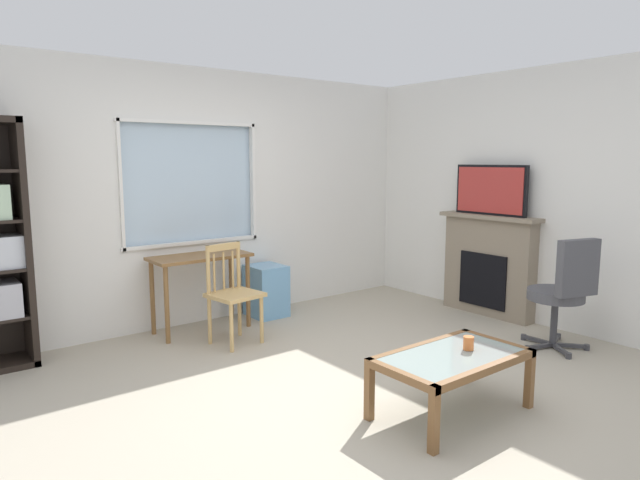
# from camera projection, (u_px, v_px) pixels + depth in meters

# --- Properties ---
(ground) EXTENTS (6.26, 5.45, 0.02)m
(ground) POSITION_uv_depth(u_px,v_px,m) (336.00, 389.00, 4.05)
(ground) COLOR #B2A893
(wall_back_with_window) EXTENTS (5.26, 0.15, 2.55)m
(wall_back_with_window) POSITION_uv_depth(u_px,v_px,m) (197.00, 199.00, 5.61)
(wall_back_with_window) COLOR white
(wall_back_with_window) RESTS_ON ground
(wall_right) EXTENTS (0.12, 4.65, 2.55)m
(wall_right) POSITION_uv_depth(u_px,v_px,m) (545.00, 198.00, 5.50)
(wall_right) COLOR white
(wall_right) RESTS_ON ground
(desk_under_window) EXTENTS (0.94, 0.44, 0.74)m
(desk_under_window) POSITION_uv_depth(u_px,v_px,m) (200.00, 268.00, 5.33)
(desk_under_window) COLOR brown
(desk_under_window) RESTS_ON ground
(wooden_chair) EXTENTS (0.47, 0.46, 0.90)m
(wooden_chair) POSITION_uv_depth(u_px,v_px,m) (233.00, 293.00, 4.99)
(wooden_chair) COLOR tan
(wooden_chair) RESTS_ON ground
(plastic_drawer_unit) EXTENTS (0.35, 0.40, 0.54)m
(plastic_drawer_unit) POSITION_uv_depth(u_px,v_px,m) (266.00, 291.00, 5.89)
(plastic_drawer_unit) COLOR #72ADDB
(plastic_drawer_unit) RESTS_ON ground
(fireplace) EXTENTS (0.26, 1.13, 1.08)m
(fireplace) POSITION_uv_depth(u_px,v_px,m) (488.00, 265.00, 5.91)
(fireplace) COLOR gray
(fireplace) RESTS_ON ground
(tv) EXTENTS (0.06, 0.84, 0.52)m
(tv) POSITION_uv_depth(u_px,v_px,m) (491.00, 190.00, 5.78)
(tv) COLOR black
(tv) RESTS_ON fireplace
(office_chair) EXTENTS (0.58, 0.61, 1.00)m
(office_chair) POSITION_uv_depth(u_px,v_px,m) (564.00, 289.00, 4.76)
(office_chair) COLOR #4C4C51
(office_chair) RESTS_ON ground
(coffee_table) EXTENTS (1.02, 0.58, 0.41)m
(coffee_table) POSITION_uv_depth(u_px,v_px,m) (452.00, 362.00, 3.60)
(coffee_table) COLOR #8C9E99
(coffee_table) RESTS_ON ground
(sippy_cup) EXTENTS (0.07, 0.07, 0.09)m
(sippy_cup) POSITION_uv_depth(u_px,v_px,m) (469.00, 343.00, 3.66)
(sippy_cup) COLOR orange
(sippy_cup) RESTS_ON coffee_table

